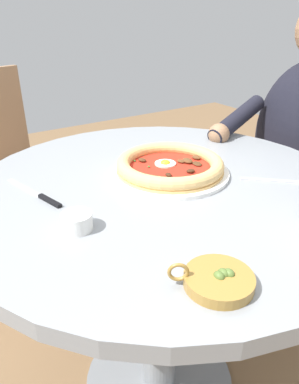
{
  "coord_description": "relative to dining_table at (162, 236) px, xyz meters",
  "views": [
    {
      "loc": [
        0.65,
        -0.46,
        1.14
      ],
      "look_at": [
        -0.0,
        -0.04,
        0.74
      ],
      "focal_mm": 33.46,
      "sensor_mm": 36.0,
      "label": 1
    }
  ],
  "objects": [
    {
      "name": "pizza_on_plate",
      "position": [
        -0.04,
        0.05,
        0.18
      ],
      "size": [
        0.31,
        0.31,
        0.04
      ],
      "color": "white",
      "rests_on": "dining_table"
    },
    {
      "name": "diner_person",
      "position": [
        -0.07,
        0.66,
        -0.06
      ],
      "size": [
        0.41,
        0.52,
        1.18
      ],
      "color": "#282833",
      "rests_on": "ground"
    },
    {
      "name": "fork_utensil",
      "position": [
        0.14,
        0.24,
        0.16
      ],
      "size": [
        0.12,
        0.13,
        0.0
      ],
      "color": "#BCBCC1",
      "rests_on": "dining_table"
    },
    {
      "name": "steak_knife",
      "position": [
        -0.09,
        -0.28,
        0.16
      ],
      "size": [
        0.21,
        0.07,
        0.01
      ],
      "color": "silver",
      "rests_on": "dining_table"
    },
    {
      "name": "dining_table",
      "position": [
        0.0,
        0.0,
        0.0
      ],
      "size": [
        0.97,
        0.97,
        0.75
      ],
      "color": "gray",
      "rests_on": "ground"
    },
    {
      "name": "ramekin_capers",
      "position": [
        0.08,
        -0.26,
        0.18
      ],
      "size": [
        0.06,
        0.06,
        0.03
      ],
      "color": "white",
      "rests_on": "dining_table"
    },
    {
      "name": "olive_pan",
      "position": [
        0.35,
        -0.14,
        0.17
      ],
      "size": [
        0.11,
        0.12,
        0.04
      ],
      "color": "olive",
      "rests_on": "dining_table"
    },
    {
      "name": "ground_plane",
      "position": [
        0.0,
        0.0,
        -0.6
      ],
      "size": [
        6.0,
        6.0,
        0.02
      ],
      "primitive_type": "cube",
      "color": "brown"
    },
    {
      "name": "cafe_chair_spare_near",
      "position": [
        -0.86,
        -0.22,
        -0.04
      ],
      "size": [
        0.47,
        0.47,
        0.93
      ],
      "color": "#957050",
      "rests_on": "ground"
    }
  ]
}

